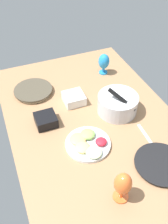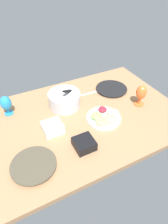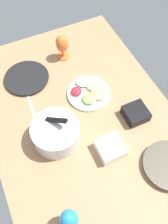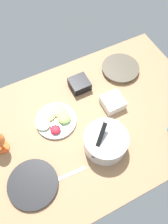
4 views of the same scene
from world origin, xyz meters
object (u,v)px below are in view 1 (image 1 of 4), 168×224
(fruit_platter, at_px, (88,143))
(square_bowl_black, at_px, (46,120))
(dinner_plate_right, at_px, (161,164))
(dinner_plate_left, at_px, (33,91))
(mixing_bowl, at_px, (118,103))
(hurricane_glass_orange, at_px, (123,185))
(square_bowl_white, at_px, (74,98))
(hurricane_glass_blue, at_px, (104,62))

(fruit_platter, relative_size, square_bowl_black, 2.04)
(dinner_plate_right, distance_m, square_bowl_black, 0.71)
(square_bowl_black, bearing_deg, dinner_plate_right, 42.43)
(square_bowl_black, bearing_deg, dinner_plate_left, -179.85)
(mixing_bowl, distance_m, square_bowl_black, 0.47)
(fruit_platter, bearing_deg, hurricane_glass_orange, 4.05)
(dinner_plate_right, xyz_separation_m, mixing_bowl, (-0.47, -0.02, 0.05))
(dinner_plate_left, xyz_separation_m, square_bowl_white, (0.20, 0.23, 0.02))
(dinner_plate_right, height_order, hurricane_glass_orange, hurricane_glass_orange)
(dinner_plate_right, relative_size, hurricane_glass_orange, 1.57)
(square_bowl_black, bearing_deg, hurricane_glass_orange, 17.97)
(mixing_bowl, height_order, square_bowl_white, mixing_bowl)
(dinner_plate_right, distance_m, hurricane_glass_blue, 0.91)
(square_bowl_white, bearing_deg, hurricane_glass_orange, -2.61)
(dinner_plate_left, xyz_separation_m, fruit_platter, (0.59, 0.17, 0.00))
(dinner_plate_right, height_order, hurricane_glass_blue, hurricane_glass_blue)
(square_bowl_black, bearing_deg, square_bowl_white, 119.26)
(hurricane_glass_blue, xyz_separation_m, square_bowl_black, (0.37, -0.56, -0.06))
(dinner_plate_left, relative_size, square_bowl_black, 2.12)
(fruit_platter, xyz_separation_m, hurricane_glass_orange, (0.35, 0.02, 0.09))
(dinner_plate_right, bearing_deg, hurricane_glass_blue, 174.76)
(hurricane_glass_orange, distance_m, square_bowl_white, 0.74)
(dinner_plate_left, distance_m, mixing_bowl, 0.61)
(mixing_bowl, bearing_deg, fruit_platter, -55.34)
(dinner_plate_left, relative_size, square_bowl_white, 2.01)
(dinner_plate_right, height_order, square_bowl_white, square_bowl_white)
(dinner_plate_right, bearing_deg, square_bowl_black, -137.57)
(hurricane_glass_blue, bearing_deg, square_bowl_black, -56.64)
(fruit_platter, bearing_deg, dinner_plate_left, -163.59)
(dinner_plate_right, height_order, fruit_platter, fruit_platter)
(mixing_bowl, height_order, fruit_platter, mixing_bowl)
(dinner_plate_right, relative_size, square_bowl_black, 2.21)
(fruit_platter, height_order, hurricane_glass_orange, hurricane_glass_orange)
(hurricane_glass_blue, bearing_deg, dinner_plate_right, -5.24)
(mixing_bowl, xyz_separation_m, hurricane_glass_blue, (-0.43, 0.10, 0.03))
(square_bowl_white, height_order, square_bowl_black, same)
(mixing_bowl, xyz_separation_m, fruit_platter, (0.20, -0.29, -0.05))
(mixing_bowl, bearing_deg, square_bowl_white, -129.30)
(square_bowl_white, relative_size, square_bowl_black, 1.05)
(hurricane_glass_orange, bearing_deg, hurricane_glass_blue, 159.53)
(dinner_plate_right, distance_m, mixing_bowl, 0.47)
(hurricane_glass_orange, height_order, square_bowl_black, hurricane_glass_orange)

